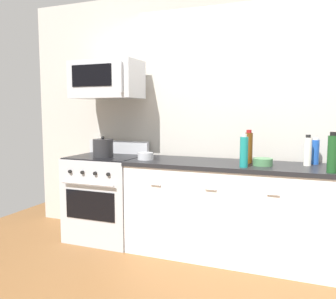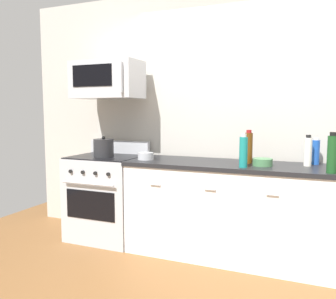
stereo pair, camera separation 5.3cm
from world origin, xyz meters
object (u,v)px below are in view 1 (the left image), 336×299
(bottle_wine_green, at_px, (332,153))
(bottle_wine_amber, at_px, (249,147))
(bottle_water_clear, at_px, (332,153))
(bottle_soda_blue, at_px, (315,152))
(microwave, at_px, (107,80))
(bowl_green_glaze, at_px, (263,162))
(bowl_steel_prep, at_px, (145,156))
(stockpot, at_px, (103,148))
(bottle_vinegar_white, at_px, (308,151))
(range_oven, at_px, (107,196))
(bottle_sparkling_teal, at_px, (243,151))

(bottle_wine_green, bearing_deg, bottle_wine_amber, 157.85)
(bottle_water_clear, bearing_deg, bottle_soda_blue, 121.96)
(microwave, bearing_deg, bottle_wine_amber, 0.34)
(bottle_wine_amber, distance_m, bowl_green_glaze, 0.21)
(bowl_steel_prep, distance_m, stockpot, 0.52)
(microwave, distance_m, stockpot, 0.74)
(bottle_water_clear, xyz_separation_m, bowl_green_glaze, (-0.58, -0.05, -0.09))
(microwave, relative_size, bottle_vinegar_white, 2.65)
(bottle_soda_blue, bearing_deg, bottle_vinegar_white, -118.82)
(bottle_wine_green, distance_m, bottle_water_clear, 0.24)
(bottle_soda_blue, bearing_deg, range_oven, -174.33)
(microwave, relative_size, bottle_water_clear, 2.72)
(microwave, height_order, bottle_water_clear, microwave)
(range_oven, xyz_separation_m, bottle_wine_green, (2.24, -0.23, 0.61))
(bottle_wine_amber, distance_m, bottle_soda_blue, 0.61)
(bottle_water_clear, bearing_deg, range_oven, -179.94)
(microwave, xyz_separation_m, bowl_steel_prep, (0.52, -0.13, -0.79))
(bottle_soda_blue, bearing_deg, bottle_water_clear, -58.04)
(bottle_wine_green, bearing_deg, bowl_steel_prep, 175.10)
(range_oven, bearing_deg, bowl_steel_prep, -9.33)
(bottle_wine_green, xyz_separation_m, bottle_vinegar_white, (-0.18, 0.32, -0.02))
(bottle_sparkling_teal, xyz_separation_m, bottle_water_clear, (0.72, 0.22, -0.01))
(stockpot, bearing_deg, range_oven, 90.00)
(bottle_soda_blue, height_order, bowl_green_glaze, bottle_soda_blue)
(bottle_wine_amber, distance_m, stockpot, 1.54)
(stockpot, bearing_deg, bottle_wine_amber, 4.00)
(range_oven, height_order, stockpot, stockpot)
(bottle_wine_green, distance_m, bottle_soda_blue, 0.46)
(bottle_soda_blue, distance_m, bowl_steel_prep, 1.63)
(microwave, xyz_separation_m, bowl_green_glaze, (1.68, -0.09, -0.79))
(bottle_wine_amber, xyz_separation_m, bowl_steel_prep, (-1.01, -0.14, -0.11))
(microwave, bearing_deg, stockpot, -90.13)
(stockpot, bearing_deg, bottle_wine_green, -4.58)
(range_oven, relative_size, bowl_steel_prep, 6.64)
(bowl_green_glaze, distance_m, bowl_steel_prep, 1.16)
(bottle_wine_amber, relative_size, bowl_green_glaze, 1.76)
(bottle_wine_green, relative_size, bottle_vinegar_white, 1.17)
(bottle_wine_green, bearing_deg, bottle_water_clear, 86.53)
(range_oven, relative_size, bottle_water_clear, 3.91)
(bowl_green_glaze, bearing_deg, bottle_vinegar_white, 20.04)
(range_oven, distance_m, bottle_wine_green, 2.33)
(range_oven, height_order, bottle_sparkling_teal, bottle_sparkling_teal)
(bottle_wine_amber, relative_size, bottle_vinegar_white, 1.13)
(bottle_soda_blue, bearing_deg, bottle_wine_amber, -165.08)
(bottle_vinegar_white, height_order, bowl_steel_prep, bottle_vinegar_white)
(bottle_wine_green, relative_size, stockpot, 1.47)
(range_oven, bearing_deg, bottle_soda_blue, 5.67)
(range_oven, distance_m, bowl_steel_prep, 0.72)
(bottle_wine_amber, relative_size, bottle_soda_blue, 1.27)
(bottle_wine_green, xyz_separation_m, stockpot, (-2.24, 0.18, -0.06))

